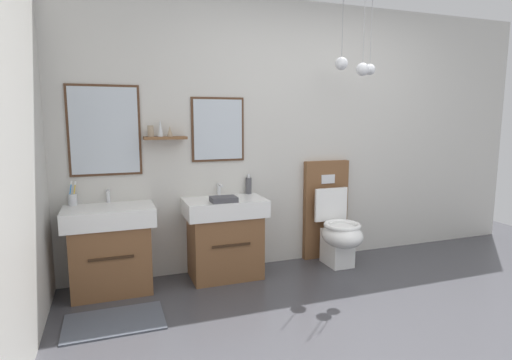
{
  "coord_description": "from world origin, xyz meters",
  "views": [
    {
      "loc": [
        -1.93,
        -1.87,
        1.43
      ],
      "look_at": [
        -0.75,
        1.38,
        0.91
      ],
      "focal_mm": 28.95,
      "sensor_mm": 36.0,
      "label": 1
    }
  ],
  "objects_px": {
    "folded_hand_towel": "(224,199)",
    "vanity_sink_left": "(111,247)",
    "toilet": "(334,225)",
    "vanity_sink_right": "(225,236)",
    "toothbrush_cup": "(73,199)",
    "soap_dispenser": "(249,185)"
  },
  "relations": [
    {
      "from": "folded_hand_towel",
      "to": "vanity_sink_left",
      "type": "bearing_deg",
      "value": 172.06
    },
    {
      "from": "folded_hand_towel",
      "to": "toilet",
      "type": "bearing_deg",
      "value": 5.9
    },
    {
      "from": "vanity_sink_right",
      "to": "toothbrush_cup",
      "type": "relative_size",
      "value": 3.52
    },
    {
      "from": "vanity_sink_left",
      "to": "soap_dispenser",
      "type": "height_order",
      "value": "soap_dispenser"
    },
    {
      "from": "toothbrush_cup",
      "to": "soap_dispenser",
      "type": "distance_m",
      "value": 1.53
    },
    {
      "from": "vanity_sink_left",
      "to": "toilet",
      "type": "bearing_deg",
      "value": -0.28
    },
    {
      "from": "vanity_sink_left",
      "to": "soap_dispenser",
      "type": "xyz_separation_m",
      "value": [
        1.25,
        0.16,
        0.42
      ]
    },
    {
      "from": "vanity_sink_right",
      "to": "folded_hand_towel",
      "type": "distance_m",
      "value": 0.39
    },
    {
      "from": "toothbrush_cup",
      "to": "folded_hand_towel",
      "type": "bearing_deg",
      "value": -13.11
    },
    {
      "from": "soap_dispenser",
      "to": "folded_hand_towel",
      "type": "xyz_separation_m",
      "value": [
        -0.33,
        -0.29,
        -0.06
      ]
    },
    {
      "from": "toilet",
      "to": "toothbrush_cup",
      "type": "height_order",
      "value": "toilet"
    },
    {
      "from": "vanity_sink_right",
      "to": "toilet",
      "type": "distance_m",
      "value": 1.12
    },
    {
      "from": "soap_dispenser",
      "to": "folded_hand_towel",
      "type": "bearing_deg",
      "value": -138.23
    },
    {
      "from": "toilet",
      "to": "soap_dispenser",
      "type": "height_order",
      "value": "toilet"
    },
    {
      "from": "vanity_sink_left",
      "to": "toilet",
      "type": "height_order",
      "value": "toilet"
    },
    {
      "from": "vanity_sink_right",
      "to": "soap_dispenser",
      "type": "xyz_separation_m",
      "value": [
        0.29,
        0.16,
        0.42
      ]
    },
    {
      "from": "vanity_sink_right",
      "to": "vanity_sink_left",
      "type": "bearing_deg",
      "value": 180.0
    },
    {
      "from": "toilet",
      "to": "toothbrush_cup",
      "type": "bearing_deg",
      "value": 176.1
    },
    {
      "from": "toothbrush_cup",
      "to": "folded_hand_towel",
      "type": "relative_size",
      "value": 0.93
    },
    {
      "from": "vanity_sink_left",
      "to": "toothbrush_cup",
      "type": "distance_m",
      "value": 0.5
    },
    {
      "from": "toothbrush_cup",
      "to": "soap_dispenser",
      "type": "bearing_deg",
      "value": 0.37
    },
    {
      "from": "vanity_sink_left",
      "to": "toilet",
      "type": "xyz_separation_m",
      "value": [
        2.08,
        -0.01,
        -0.0
      ]
    }
  ]
}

